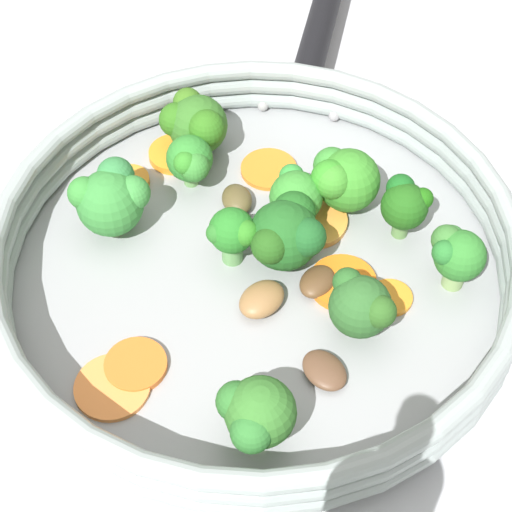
{
  "coord_description": "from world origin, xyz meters",
  "views": [
    {
      "loc": [
        0.19,
        -0.3,
        0.46
      ],
      "look_at": [
        0.0,
        0.0,
        0.03
      ],
      "focal_mm": 60.0,
      "sensor_mm": 36.0,
      "label": 1
    }
  ],
  "objects": [
    {
      "name": "ground_plane",
      "position": [
        0.0,
        0.0,
        0.0
      ],
      "size": [
        4.0,
        4.0,
        0.0
      ],
      "primitive_type": "plane",
      "color": "#B3B5BC"
    },
    {
      "name": "skillet",
      "position": [
        0.0,
        0.0,
        0.01
      ],
      "size": [
        0.33,
        0.33,
        0.01
      ],
      "primitive_type": "cylinder",
      "color": "#939699",
      "rests_on": "ground_plane"
    },
    {
      "name": "skillet_rim_wall",
      "position": [
        0.0,
        0.0,
        0.03
      ],
      "size": [
        0.35,
        0.35,
        0.04
      ],
      "color": "#919D9B",
      "rests_on": "skillet"
    },
    {
      "name": "skillet_handle",
      "position": [
        -0.1,
        0.27,
        0.02
      ],
      "size": [
        0.1,
        0.23,
        0.02
      ],
      "primitive_type": "cylinder",
      "rotation": [
        1.57,
        0.0,
        3.49
      ],
      "color": "black",
      "rests_on": "skillet"
    },
    {
      "name": "skillet_rivet_left",
      "position": [
        -0.03,
        0.16,
        0.02
      ],
      "size": [
        0.01,
        0.01,
        0.01
      ],
      "primitive_type": "sphere",
      "color": "#98949A",
      "rests_on": "skillet"
    },
    {
      "name": "skillet_rivet_right",
      "position": [
        -0.08,
        0.14,
        0.02
      ],
      "size": [
        0.01,
        0.01,
        0.01
      ],
      "primitive_type": "sphere",
      "color": "#989797",
      "rests_on": "skillet"
    },
    {
      "name": "carrot_slice_0",
      "position": [
        0.09,
        0.03,
        0.01
      ],
      "size": [
        0.04,
        0.04,
        0.0
      ],
      "primitive_type": "cylinder",
      "rotation": [
        0.0,
        0.0,
        0.64
      ],
      "color": "orange",
      "rests_on": "skillet"
    },
    {
      "name": "carrot_slice_1",
      "position": [
        0.06,
        0.02,
        0.02
      ],
      "size": [
        0.05,
        0.05,
        0.01
      ],
      "primitive_type": "cylinder",
      "rotation": [
        0.0,
        0.0,
        1.35
      ],
      "color": "orange",
      "rests_on": "skillet"
    },
    {
      "name": "carrot_slice_2",
      "position": [
        -0.04,
        0.08,
        0.01
      ],
      "size": [
        0.05,
        0.05,
        0.0
      ],
      "primitive_type": "cylinder",
      "rotation": [
        0.0,
        0.0,
        4.44
      ],
      "color": "orange",
      "rests_on": "skillet"
    },
    {
      "name": "carrot_slice_3",
      "position": [
        -0.02,
        -0.12,
        0.01
      ],
      "size": [
        0.05,
        0.05,
        0.0
      ],
      "primitive_type": "cylinder",
      "rotation": [
        0.0,
        0.0,
        2.94
      ],
      "color": "#F98940",
      "rests_on": "skillet"
    },
    {
      "name": "carrot_slice_4",
      "position": [
        -0.12,
        0.02,
        0.02
      ],
      "size": [
        0.04,
        0.04,
        0.01
      ],
      "primitive_type": "cylinder",
      "rotation": [
        0.0,
        0.0,
        3.55
      ],
      "color": "orange",
      "rests_on": "skillet"
    },
    {
      "name": "carrot_slice_5",
      "position": [
        -0.11,
        0.06,
        0.02
      ],
      "size": [
        0.05,
        0.05,
        0.01
      ],
      "primitive_type": "cylinder",
      "rotation": [
        0.0,
        0.0,
        0.37
      ],
      "color": "orange",
      "rests_on": "skillet"
    },
    {
      "name": "carrot_slice_6",
      "position": [
        0.01,
        0.06,
        0.02
      ],
      "size": [
        0.06,
        0.06,
        0.01
      ],
      "primitive_type": "cylinder",
      "rotation": [
        0.0,
        0.0,
        1.16
      ],
      "color": "#F0953B",
      "rests_on": "skillet"
    },
    {
      "name": "carrot_slice_7",
      "position": [
        -0.02,
        -0.1,
        0.02
      ],
      "size": [
        0.05,
        0.05,
        0.0
      ],
      "primitive_type": "cylinder",
      "rotation": [
        0.0,
        0.0,
        3.77
      ],
      "color": "orange",
      "rests_on": "skillet"
    },
    {
      "name": "broccoli_floret_0",
      "position": [
        -0.0,
        0.05,
        0.04
      ],
      "size": [
        0.04,
        0.04,
        0.04
      ],
      "color": "#6DA054",
      "rests_on": "skillet"
    },
    {
      "name": "broccoli_floret_1",
      "position": [
        -0.08,
        0.04,
        0.04
      ],
      "size": [
        0.04,
        0.04,
        0.04
      ],
      "color": "#639650",
      "rests_on": "skillet"
    },
    {
      "name": "broccoli_floret_2",
      "position": [
        0.07,
        0.08,
        0.04
      ],
      "size": [
        0.03,
        0.03,
        0.04
      ],
      "color": "#5E8948",
      "rests_on": "skillet"
    },
    {
      "name": "broccoli_floret_3",
      "position": [
        0.01,
        0.02,
        0.04
      ],
      "size": [
        0.05,
        0.06,
        0.05
      ],
      "color": "#799B51",
      "rests_on": "skillet"
    },
    {
      "name": "broccoli_floret_4",
      "position": [
        0.11,
        0.06,
        0.04
      ],
      "size": [
        0.04,
        0.03,
        0.05
      ],
      "color": "#87A761",
      "rests_on": "skillet"
    },
    {
      "name": "broccoli_floret_5",
      "position": [
        -0.02,
        -0.0,
        0.04
      ],
      "size": [
        0.04,
        0.03,
        0.04
      ],
      "color": "#609855",
      "rests_on": "skillet"
    },
    {
      "name": "broccoli_floret_6",
      "position": [
        -0.1,
        0.07,
        0.04
      ],
      "size": [
        0.05,
        0.04,
        0.05
      ],
      "color": "#7E9D5A",
      "rests_on": "skillet"
    },
    {
      "name": "broccoli_floret_7",
      "position": [
        0.02,
        0.08,
        0.04
      ],
      "size": [
        0.05,
        0.05,
        0.05
      ],
      "color": "#6F9D5B",
      "rests_on": "skillet"
    },
    {
      "name": "broccoli_floret_8",
      "position": [
        0.08,
        -0.01,
        0.04
      ],
      "size": [
        0.05,
        0.04,
        0.05
      ],
      "color": "#5C8C53",
      "rests_on": "skillet"
    },
    {
      "name": "broccoli_floret_9",
      "position": [
        0.07,
        -0.11,
        0.05
      ],
      "size": [
        0.05,
        0.05,
        0.05
      ],
      "color": "#7CB362",
      "rests_on": "skillet"
    },
    {
      "name": "broccoli_floret_10",
      "position": [
        -0.1,
        -0.02,
        0.04
      ],
      "size": [
        0.05,
        0.05,
        0.05
      ],
      "color": "#708C51",
      "rests_on": "skillet"
    },
    {
      "name": "mushroom_piece_0",
      "position": [
        0.04,
        0.01,
        0.02
      ],
      "size": [
        0.02,
        0.03,
        0.01
      ],
      "primitive_type": "ellipsoid",
      "rotation": [
        0.0,
        0.0,
        1.56
      ],
      "color": "brown",
      "rests_on": "skillet"
    },
    {
      "name": "mushroom_piece_1",
      "position": [
        0.08,
        -0.05,
        0.02
      ],
      "size": [
        0.04,
        0.03,
        0.01
      ],
      "primitive_type": "ellipsoid",
      "rotation": [
        0.0,
        0.0,
        2.77
      ],
      "color": "brown",
      "rests_on": "skillet"
    },
    {
      "name": "mushroom_piece_2",
      "position": [
        0.02,
        -0.02,
        0.02
      ],
      "size": [
        0.03,
        0.04,
        0.01
      ],
      "primitive_type": "ellipsoid",
      "rotation": [
        0.0,
        0.0,
        4.53
      ],
      "color": "olive",
      "rests_on": "skillet"
    },
    {
      "name": "mushroom_piece_3",
      "position": [
        -0.04,
        0.04,
        0.02
      ],
      "size": [
        0.03,
        0.03,
        0.01
      ],
      "primitive_type": "ellipsoid",
      "rotation": [
        0.0,
        0.0,
        2.39
      ],
      "color": "brown",
      "rests_on": "skillet"
    }
  ]
}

